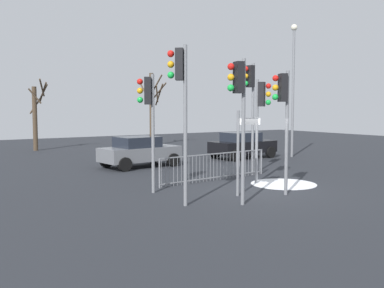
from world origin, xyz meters
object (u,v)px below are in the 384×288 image
at_px(traffic_light_rear_right, 283,104).
at_px(car_black_trailing, 242,145).
at_px(traffic_light_foreground_right, 180,89).
at_px(bare_tree_centre, 36,114).
at_px(bare_tree_left, 152,107).
at_px(traffic_light_foreground_left, 239,98).
at_px(traffic_light_mid_right, 251,93).
at_px(street_lamp, 293,78).
at_px(direction_sign_post, 240,148).
at_px(car_grey_mid, 139,151).
at_px(traffic_light_mid_left, 261,108).
at_px(traffic_light_rear_left, 148,106).

relative_size(traffic_light_rear_right, car_black_trailing, 1.03).
distance_m(traffic_light_foreground_right, car_black_trailing, 12.64).
bearing_deg(car_black_trailing, bare_tree_centre, 124.59).
bearing_deg(bare_tree_left, traffic_light_foreground_left, -110.59).
relative_size(traffic_light_mid_right, street_lamp, 0.62).
bearing_deg(direction_sign_post, car_grey_mid, 107.49).
height_order(traffic_light_foreground_right, traffic_light_foreground_left, traffic_light_foreground_right).
height_order(traffic_light_foreground_left, car_grey_mid, traffic_light_foreground_left).
bearing_deg(traffic_light_mid_left, car_black_trailing, -161.36).
distance_m(traffic_light_foreground_right, car_grey_mid, 8.97).
relative_size(direction_sign_post, bare_tree_centre, 0.58).
xyz_separation_m(direction_sign_post, bare_tree_centre, (-1.89, 19.00, 0.83)).
bearing_deg(traffic_light_rear_right, traffic_light_rear_left, 74.07).
distance_m(traffic_light_rear_left, bare_tree_left, 18.20).
xyz_separation_m(direction_sign_post, bare_tree_left, (6.30, 18.11, 1.37)).
xyz_separation_m(traffic_light_foreground_right, bare_tree_left, (8.65, 18.30, -0.47)).
relative_size(car_grey_mid, bare_tree_left, 0.74).
relative_size(traffic_light_mid_right, traffic_light_foreground_left, 1.10).
distance_m(car_grey_mid, bare_tree_left, 11.97).
distance_m(traffic_light_mid_right, street_lamp, 7.68).
relative_size(street_lamp, bare_tree_centre, 1.60).
distance_m(traffic_light_mid_right, direction_sign_post, 4.81).
distance_m(traffic_light_rear_right, traffic_light_mid_right, 4.25).
height_order(traffic_light_mid_left, direction_sign_post, traffic_light_mid_left).
distance_m(traffic_light_rear_left, car_grey_mid, 6.80).
distance_m(bare_tree_left, bare_tree_centre, 8.26).
bearing_deg(bare_tree_centre, traffic_light_mid_right, -72.48).
bearing_deg(traffic_light_rear_left, traffic_light_mid_right, -50.51).
distance_m(traffic_light_mid_right, traffic_light_mid_left, 2.15).
bearing_deg(traffic_light_foreground_right, traffic_light_mid_left, -32.26).
bearing_deg(car_black_trailing, bare_tree_left, 88.72).
bearing_deg(traffic_light_foreground_left, car_black_trailing, -28.95).
bearing_deg(bare_tree_centre, traffic_light_rear_left, -91.19).
height_order(traffic_light_foreground_left, direction_sign_post, traffic_light_foreground_left).
xyz_separation_m(traffic_light_foreground_right, traffic_light_mid_left, (4.44, 1.54, -0.54)).
bearing_deg(traffic_light_mid_right, bare_tree_left, -15.17).
bearing_deg(bare_tree_left, traffic_light_rear_left, -117.99).
bearing_deg(traffic_light_mid_left, traffic_light_foreground_left, 2.14).
xyz_separation_m(traffic_light_foreground_right, car_grey_mid, (2.64, 8.16, -2.62)).
bearing_deg(car_grey_mid, traffic_light_mid_right, -66.49).
bearing_deg(traffic_light_foreground_right, traffic_light_foreground_left, -82.03).
bearing_deg(traffic_light_foreground_left, traffic_light_rear_right, -68.15).
distance_m(traffic_light_foreground_right, traffic_light_rear_right, 3.64).
bearing_deg(traffic_light_rear_left, bare_tree_left, -0.33).
bearing_deg(direction_sign_post, traffic_light_foreground_right, -155.91).
relative_size(traffic_light_mid_left, car_grey_mid, 0.98).
xyz_separation_m(traffic_light_rear_right, car_black_trailing, (5.55, 8.78, -2.20)).
bearing_deg(traffic_light_foreground_right, car_grey_mid, 20.62).
bearing_deg(street_lamp, bare_tree_left, 106.70).
bearing_deg(direction_sign_post, bare_tree_centre, 115.30).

